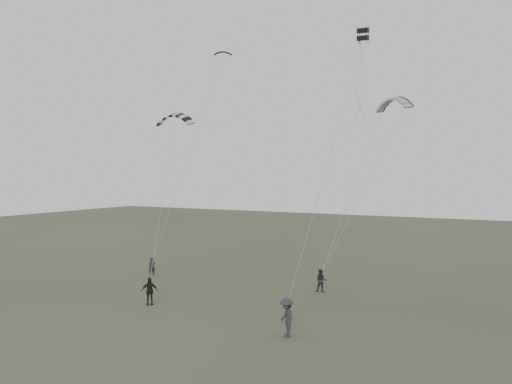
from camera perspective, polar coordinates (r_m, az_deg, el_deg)
The scene contains 9 objects.
ground at distance 32.79m, azimuth -5.88°, elevation -12.45°, with size 140.00×140.00×0.00m, color #3A412D.
flyer_left at distance 41.39m, azimuth -11.80°, elevation -8.35°, with size 0.54×0.35×1.48m, color black.
flyer_right at distance 35.45m, azimuth 7.45°, elevation -10.01°, with size 0.77×0.60×1.59m, color #242429.
flyer_center at distance 32.60m, azimuth -12.09°, elevation -11.01°, with size 1.01×0.42×1.72m, color black.
flyer_far at distance 25.97m, azimuth 3.52°, elevation -14.13°, with size 1.27×0.73×1.96m, color #2B2B30.
kite_dark_small at distance 44.05m, azimuth -3.80°, elevation 15.68°, with size 1.52×0.46×0.50m, color black, non-canonical shape.
kite_pale_large at distance 42.54m, azimuth 15.44°, elevation 10.24°, with size 3.47×0.78×1.47m, color #9A9D9E, non-canonical shape.
kite_striped at distance 35.86m, azimuth -9.27°, elevation 8.70°, with size 2.85×0.71×1.13m, color black, non-canonical shape.
kite_box at distance 31.78m, azimuth 12.14°, elevation 17.21°, with size 0.64×0.64×0.72m, color black, non-canonical shape.
Camera 1 is at (17.69, -26.34, 8.27)m, focal length 35.00 mm.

